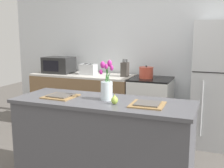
{
  "coord_description": "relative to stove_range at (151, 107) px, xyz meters",
  "views": [
    {
      "loc": [
        1.08,
        -2.48,
        1.57
      ],
      "look_at": [
        0.0,
        0.25,
        1.04
      ],
      "focal_mm": 45.0,
      "sensor_mm": 36.0,
      "label": 1
    }
  ],
  "objects": [
    {
      "name": "back_counter",
      "position": [
        -1.16,
        0.0,
        0.0
      ],
      "size": [
        1.68,
        0.6,
        0.9
      ],
      "color": "brown",
      "rests_on": "ground_plane"
    },
    {
      "name": "stove_range",
      "position": [
        0.0,
        0.0,
        0.0
      ],
      "size": [
        0.6,
        0.61,
        0.9
      ],
      "color": "silver",
      "rests_on": "ground_plane"
    },
    {
      "name": "flower_vase",
      "position": [
        -0.07,
        -1.57,
        0.6
      ],
      "size": [
        0.14,
        0.14,
        0.39
      ],
      "color": "silver",
      "rests_on": "kitchen_island"
    },
    {
      "name": "back_wall",
      "position": [
        -0.1,
        0.4,
        0.9
      ],
      "size": [
        5.2,
        0.08,
        2.7
      ],
      "color": "silver",
      "rests_on": "ground_plane"
    },
    {
      "name": "microwave",
      "position": [
        -1.61,
        -0.0,
        0.59
      ],
      "size": [
        0.48,
        0.37,
        0.27
      ],
      "color": "black",
      "rests_on": "back_counter"
    },
    {
      "name": "kitchen_island",
      "position": [
        -0.1,
        -1.6,
        0.01
      ],
      "size": [
        1.8,
        0.66,
        0.92
      ],
      "color": "#4C4C51",
      "rests_on": "ground_plane"
    },
    {
      "name": "plate_setting_right",
      "position": [
        0.36,
        -1.63,
        0.48
      ],
      "size": [
        0.32,
        0.32,
        0.02
      ],
      "color": "olive",
      "rests_on": "kitchen_island"
    },
    {
      "name": "cooking_pot",
      "position": [
        -0.08,
        -0.02,
        0.54
      ],
      "size": [
        0.21,
        0.21,
        0.19
      ],
      "color": "#CC4C38",
      "rests_on": "stove_range"
    },
    {
      "name": "refrigerator",
      "position": [
        0.95,
        0.0,
        0.42
      ],
      "size": [
        0.68,
        0.67,
        1.73
      ],
      "color": "#B7BABC",
      "rests_on": "ground_plane"
    },
    {
      "name": "knife_block",
      "position": [
        -0.43,
        0.03,
        0.56
      ],
      "size": [
        0.1,
        0.14,
        0.27
      ],
      "color": "#3D3833",
      "rests_on": "back_counter"
    },
    {
      "name": "plate_setting_left",
      "position": [
        -0.56,
        -1.63,
        0.48
      ],
      "size": [
        0.32,
        0.32,
        0.02
      ],
      "color": "olive",
      "rests_on": "kitchen_island"
    },
    {
      "name": "toaster",
      "position": [
        -1.06,
        0.01,
        0.54
      ],
      "size": [
        0.28,
        0.18,
        0.17
      ],
      "color": "#B7BABC",
      "rests_on": "back_counter"
    },
    {
      "name": "pear_figurine",
      "position": [
        0.07,
        -1.7,
        0.51
      ],
      "size": [
        0.06,
        0.06,
        0.11
      ],
      "color": "#9EBC47",
      "rests_on": "kitchen_island"
    }
  ]
}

